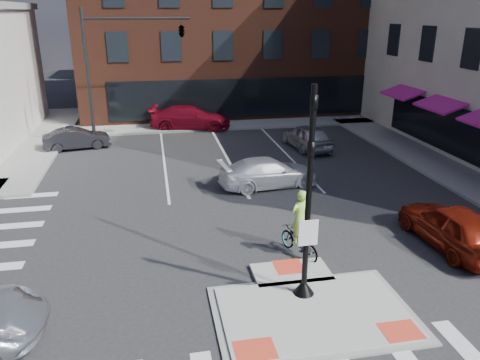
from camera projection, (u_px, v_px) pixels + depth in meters
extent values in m
plane|color=#28282B|center=(308.00, 304.00, 13.17)|extent=(120.00, 120.00, 0.00)
cube|color=gray|center=(314.00, 314.00, 12.69)|extent=(5.40, 3.60, 0.06)
cube|color=#A8A8A3|center=(314.00, 313.00, 12.68)|extent=(5.00, 3.20, 0.12)
cube|color=#A8A8A3|center=(291.00, 273.00, 14.62)|extent=(2.40, 1.40, 0.12)
cube|color=#ED4029|center=(255.00, 350.00, 11.22)|extent=(1.00, 0.80, 0.01)
cube|color=#ED4029|center=(401.00, 331.00, 11.89)|extent=(1.00, 0.80, 0.01)
cube|color=#ED4029|center=(289.00, 267.00, 14.88)|extent=(0.90, 0.90, 0.01)
cube|color=gray|center=(42.00, 140.00, 29.69)|extent=(3.00, 20.00, 0.15)
cube|color=gray|center=(445.00, 169.00, 24.27)|extent=(3.00, 24.00, 0.15)
cube|color=gray|center=(250.00, 124.00, 33.99)|extent=(26.00, 3.00, 0.15)
cube|color=#512619|center=(227.00, 15.00, 40.70)|extent=(24.00, 18.00, 15.00)
cube|color=black|center=(248.00, 98.00, 34.33)|extent=(20.00, 0.12, 2.80)
cube|color=black|center=(471.00, 137.00, 23.93)|extent=(0.12, 16.00, 2.60)
cube|color=#D71C99|center=(463.00, 112.00, 23.34)|extent=(1.46, 3.00, 0.58)
cube|color=#D71C99|center=(402.00, 92.00, 28.89)|extent=(1.46, 3.00, 0.58)
cube|color=slate|center=(147.00, 35.00, 58.81)|extent=(10.00, 12.00, 10.00)
cube|color=brown|center=(245.00, 25.00, 62.59)|extent=(12.00, 12.00, 12.00)
cone|color=black|center=(304.00, 286.00, 13.42)|extent=(0.60, 0.60, 0.45)
cylinder|color=black|center=(309.00, 194.00, 12.45)|extent=(0.16, 0.16, 5.80)
cube|color=white|center=(308.00, 233.00, 12.71)|extent=(0.55, 0.04, 0.75)
imported|color=black|center=(313.00, 116.00, 11.73)|extent=(0.18, 0.22, 1.10)
imported|color=black|center=(311.00, 162.00, 12.14)|extent=(0.18, 0.22, 1.10)
cylinder|color=black|center=(88.00, 80.00, 27.12)|extent=(0.20, 0.20, 8.00)
cylinder|color=black|center=(137.00, 18.00, 26.49)|extent=(6.00, 0.14, 0.14)
imported|color=black|center=(181.00, 29.00, 27.13)|extent=(0.48, 2.24, 0.90)
imported|color=maroon|center=(453.00, 226.00, 16.18)|extent=(2.07, 4.61, 1.54)
imported|color=white|center=(268.00, 172.00, 21.86)|extent=(4.86, 2.47, 1.35)
imported|color=#232327|center=(77.00, 139.00, 27.85)|extent=(4.01, 2.04, 1.26)
imported|color=silver|center=(307.00, 136.00, 27.90)|extent=(2.27, 4.52, 1.48)
imported|color=maroon|center=(190.00, 118.00, 32.51)|extent=(5.85, 3.27, 1.60)
imported|color=#3F3F44|center=(299.00, 242.00, 15.69)|extent=(1.30, 1.99, 0.99)
imported|color=#A9EE54|center=(300.00, 217.00, 15.38)|extent=(0.81, 0.67, 1.89)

